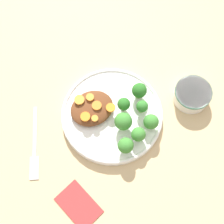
# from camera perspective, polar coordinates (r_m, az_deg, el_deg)

# --- Properties ---
(ground_plane) EXTENTS (4.00, 4.00, 0.00)m
(ground_plane) POSITION_cam_1_polar(r_m,az_deg,el_deg) (0.88, -0.00, -0.82)
(ground_plane) COLOR tan
(plate) EXTENTS (0.28, 0.28, 0.03)m
(plate) POSITION_cam_1_polar(r_m,az_deg,el_deg) (0.87, -0.00, -0.51)
(plate) COLOR white
(plate) RESTS_ON ground_plane
(dip_bowl) EXTENTS (0.10, 0.10, 0.05)m
(dip_bowl) POSITION_cam_1_polar(r_m,az_deg,el_deg) (0.90, 14.44, 3.13)
(dip_bowl) COLOR white
(dip_bowl) RESTS_ON ground_plane
(stew_mound) EXTENTS (0.10, 0.12, 0.03)m
(stew_mound) POSITION_cam_1_polar(r_m,az_deg,el_deg) (0.85, -3.69, 0.68)
(stew_mound) COLOR brown
(stew_mound) RESTS_ON plate
(broccoli_floret_0) EXTENTS (0.03, 0.03, 0.05)m
(broccoli_floret_0) POSITION_cam_1_polar(r_m,az_deg,el_deg) (0.84, 2.10, 1.51)
(broccoli_floret_0) COLOR #7FA85B
(broccoli_floret_0) RESTS_ON plate
(broccoli_floret_1) EXTENTS (0.04, 0.04, 0.05)m
(broccoli_floret_1) POSITION_cam_1_polar(r_m,az_deg,el_deg) (0.82, 7.14, -1.82)
(broccoli_floret_1) COLOR #759E51
(broccoli_floret_1) RESTS_ON plate
(broccoli_floret_2) EXTENTS (0.04, 0.04, 0.06)m
(broccoli_floret_2) POSITION_cam_1_polar(r_m,az_deg,el_deg) (0.85, 5.01, 3.88)
(broccoli_floret_2) COLOR #7FA85B
(broccoli_floret_2) RESTS_ON plate
(broccoli_floret_3) EXTENTS (0.05, 0.05, 0.06)m
(broccoli_floret_3) POSITION_cam_1_polar(r_m,az_deg,el_deg) (0.81, 2.08, -1.75)
(broccoli_floret_3) COLOR #7FA85B
(broccoli_floret_3) RESTS_ON plate
(broccoli_floret_4) EXTENTS (0.03, 0.03, 0.05)m
(broccoli_floret_4) POSITION_cam_1_polar(r_m,az_deg,el_deg) (0.84, 5.53, 0.99)
(broccoli_floret_4) COLOR #7FA85B
(broccoli_floret_4) RESTS_ON plate
(broccoli_floret_5) EXTENTS (0.04, 0.04, 0.05)m
(broccoli_floret_5) POSITION_cam_1_polar(r_m,az_deg,el_deg) (0.81, 4.85, -4.12)
(broccoli_floret_5) COLOR #7FA85B
(broccoli_floret_5) RESTS_ON plate
(broccoli_floret_6) EXTENTS (0.04, 0.04, 0.05)m
(broccoli_floret_6) POSITION_cam_1_polar(r_m,az_deg,el_deg) (0.80, 2.50, -6.15)
(broccoli_floret_6) COLOR #759E51
(broccoli_floret_6) RESTS_ON plate
(carrot_slice_0) EXTENTS (0.03, 0.03, 0.00)m
(carrot_slice_0) POSITION_cam_1_polar(r_m,az_deg,el_deg) (0.83, -2.80, 1.18)
(carrot_slice_0) COLOR orange
(carrot_slice_0) RESTS_ON stew_mound
(carrot_slice_1) EXTENTS (0.03, 0.03, 0.01)m
(carrot_slice_1) POSITION_cam_1_polar(r_m,az_deg,el_deg) (0.82, -4.89, -0.86)
(carrot_slice_1) COLOR orange
(carrot_slice_1) RESTS_ON stew_mound
(carrot_slice_2) EXTENTS (0.03, 0.03, 0.01)m
(carrot_slice_2) POSITION_cam_1_polar(r_m,az_deg,el_deg) (0.84, -5.98, 2.23)
(carrot_slice_2) COLOR orange
(carrot_slice_2) RESTS_ON stew_mound
(carrot_slice_3) EXTENTS (0.02, 0.02, 0.00)m
(carrot_slice_3) POSITION_cam_1_polar(r_m,az_deg,el_deg) (0.82, -3.08, -1.31)
(carrot_slice_3) COLOR orange
(carrot_slice_3) RESTS_ON stew_mound
(carrot_slice_4) EXTENTS (0.02, 0.02, 0.01)m
(carrot_slice_4) POSITION_cam_1_polar(r_m,az_deg,el_deg) (0.84, -4.04, 2.69)
(carrot_slice_4) COLOR orange
(carrot_slice_4) RESTS_ON stew_mound
(carrot_slice_5) EXTENTS (0.03, 0.03, 0.00)m
(carrot_slice_5) POSITION_cam_1_polar(r_m,az_deg,el_deg) (0.83, -0.34, 0.77)
(carrot_slice_5) COLOR orange
(carrot_slice_5) RESTS_ON stew_mound
(fork) EXTENTS (0.19, 0.10, 0.01)m
(fork) POSITION_cam_1_polar(r_m,az_deg,el_deg) (0.87, -13.98, -6.64)
(fork) COLOR #B9B9B9
(fork) RESTS_ON ground_plane
(napkin) EXTENTS (0.13, 0.10, 0.01)m
(napkin) POSITION_cam_1_polar(r_m,az_deg,el_deg) (0.83, -6.12, -16.58)
(napkin) COLOR #B73333
(napkin) RESTS_ON ground_plane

